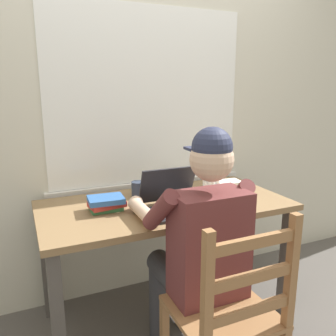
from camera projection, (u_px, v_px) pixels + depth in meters
The scene contains 14 objects.
ground_plane at pixel (166, 315), 2.20m from camera, with size 8.00×8.00×0.00m, color #56514C.
back_wall at pixel (139, 105), 2.29m from camera, with size 6.00×0.08×2.60m.
desk at pixel (165, 219), 2.05m from camera, with size 1.44×0.71×0.75m.
seated_person at pixel (198, 241), 1.65m from camera, with size 0.50×0.60×1.26m.
wooden_chair at pixel (229, 317), 1.45m from camera, with size 0.42×0.42×0.95m.
laptop at pixel (175, 200), 1.90m from camera, with size 0.33×0.31×0.22m.
computer_mouse at pixel (228, 203), 1.97m from camera, with size 0.06×0.10×0.03m, color #232328.
coffee_mug_white at pixel (209, 185), 2.20m from camera, with size 0.12×0.08×0.10m.
coffee_mug_dark at pixel (139, 189), 2.13m from camera, with size 0.12×0.08×0.09m.
coffee_mug_spare at pixel (228, 192), 2.08m from camera, with size 0.11×0.07×0.10m.
book_stack_main at pixel (106, 203), 1.89m from camera, with size 0.21×0.16×0.08m.
book_stack_side at pixel (229, 184), 2.32m from camera, with size 0.21×0.16×0.05m.
paper_pile_near_laptop at pixel (187, 204), 1.99m from camera, with size 0.26×0.20×0.01m, color white.
landscape_photo_print at pixel (177, 189), 2.29m from camera, with size 0.13×0.09×0.00m, color teal.
Camera 1 is at (-0.76, -1.77, 1.42)m, focal length 36.90 mm.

